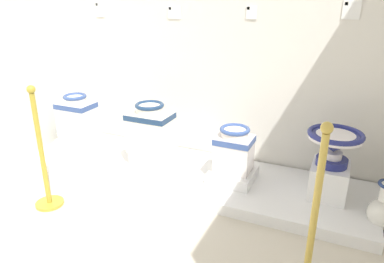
{
  "coord_description": "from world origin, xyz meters",
  "views": [
    {
      "loc": [
        3.09,
        -0.6,
        1.64
      ],
      "look_at": [
        1.87,
        2.14,
        0.49
      ],
      "focal_mm": 33.66,
      "sensor_mm": 36.0,
      "label": 1
    }
  ],
  "objects": [
    {
      "name": "wall_back",
      "position": [
        1.83,
        2.63,
        1.45
      ],
      "size": [
        3.86,
        0.06,
        2.91
      ],
      "primitive_type": "cube",
      "color": "silver",
      "rests_on": "ground_plane"
    },
    {
      "name": "display_platform",
      "position": [
        1.83,
        2.14,
        0.05
      ],
      "size": [
        3.26,
        0.89,
        0.09
      ],
      "primitive_type": "cube",
      "color": "white",
      "rests_on": "ground_plane"
    },
    {
      "name": "plinth_block_central_ornate",
      "position": [
        0.6,
        2.1,
        0.17
      ],
      "size": [
        0.37,
        0.33,
        0.14
      ],
      "primitive_type": "cube",
      "color": "white",
      "rests_on": "display_platform"
    },
    {
      "name": "antique_toilet_central_ornate",
      "position": [
        0.6,
        2.1,
        0.47
      ],
      "size": [
        0.36,
        0.26,
        0.46
      ],
      "color": "white",
      "rests_on": "plinth_block_central_ornate"
    },
    {
      "name": "plinth_block_slender_white",
      "position": [
        1.45,
        2.13,
        0.16
      ],
      "size": [
        0.34,
        0.29,
        0.14
      ],
      "primitive_type": "cube",
      "color": "white",
      "rests_on": "display_platform"
    },
    {
      "name": "antique_toilet_slender_white",
      "position": [
        1.45,
        2.13,
        0.47
      ],
      "size": [
        0.41,
        0.28,
        0.47
      ],
      "color": "white",
      "rests_on": "plinth_block_slender_white"
    },
    {
      "name": "plinth_block_pale_glazed",
      "position": [
        2.27,
        2.14,
        0.14
      ],
      "size": [
        0.38,
        0.4,
        0.09
      ],
      "primitive_type": "cube",
      "color": "white",
      "rests_on": "display_platform"
    },
    {
      "name": "antique_toilet_pale_glazed",
      "position": [
        2.27,
        2.14,
        0.39
      ],
      "size": [
        0.32,
        0.26,
        0.4
      ],
      "color": "white",
      "rests_on": "plinth_block_pale_glazed"
    },
    {
      "name": "plinth_block_leftmost",
      "position": [
        3.06,
        2.2,
        0.23
      ],
      "size": [
        0.28,
        0.35,
        0.27
      ],
      "primitive_type": "cube",
      "color": "white",
      "rests_on": "display_platform"
    },
    {
      "name": "antique_toilet_leftmost",
      "position": [
        3.06,
        2.2,
        0.56
      ],
      "size": [
        0.43,
        0.43,
        0.28
      ],
      "color": "navy",
      "rests_on": "plinth_block_leftmost"
    },
    {
      "name": "info_placard_first",
      "position": [
        0.62,
        2.6,
        1.49
      ],
      "size": [
        0.1,
        0.01,
        0.15
      ],
      "color": "white"
    },
    {
      "name": "info_placard_second",
      "position": [
        1.48,
        2.6,
        1.47
      ],
      "size": [
        0.14,
        0.01,
        0.11
      ],
      "color": "white"
    },
    {
      "name": "info_placard_third",
      "position": [
        2.23,
        2.6,
        1.49
      ],
      "size": [
        0.1,
        0.01,
        0.11
      ],
      "color": "white"
    },
    {
      "name": "info_placard_fourth",
      "position": [
        3.03,
        2.6,
        1.52
      ],
      "size": [
        0.13,
        0.01,
        0.15
      ],
      "color": "white"
    },
    {
      "name": "decorative_vase_companion",
      "position": [
        0.2,
        2.36,
        0.18
      ],
      "size": [
        0.26,
        0.26,
        0.42
      ],
      "color": "navy",
      "rests_on": "ground_plane"
    },
    {
      "name": "stanchion_post_near_left",
      "position": [
        0.96,
        1.27,
        0.34
      ],
      "size": [
        0.22,
        0.22,
        1.01
      ],
      "color": "gold",
      "rests_on": "ground_plane"
    },
    {
      "name": "stanchion_post_near_right",
      "position": [
        3.02,
        1.18,
        0.36
      ],
      "size": [
        0.22,
        0.22,
        1.05
      ],
      "color": "gold",
      "rests_on": "ground_plane"
    }
  ]
}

